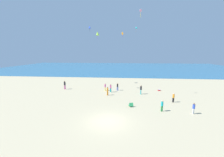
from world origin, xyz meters
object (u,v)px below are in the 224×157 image
person_0 (162,105)px  person_4 (118,86)px  person_5 (105,87)px  kite_blue (90,27)px  person_3 (111,88)px  beach_chair_far_left (131,105)px  person_8 (194,108)px  person_6 (108,90)px  person_7 (141,89)px  cooler_box (159,90)px  kite_teal (136,27)px  kite_pink (141,11)px  kite_orange (122,34)px  person_1 (65,84)px  kite_lime (97,33)px  person_2 (173,97)px

person_0 → person_4: size_ratio=1.00×
person_5 → kite_blue: kite_blue is taller
person_3 → person_4: size_ratio=1.06×
person_4 → person_5: bearing=-86.4°
beach_chair_far_left → kite_blue: size_ratio=0.76×
person_4 → person_8: 14.21m
person_6 → person_7: (6.04, 1.19, 0.08)m
cooler_box → kite_teal: size_ratio=0.30×
person_4 → kite_pink: kite_pink is taller
kite_blue → person_0: bearing=-39.5°
kite_orange → person_4: bearing=-92.3°
person_5 → person_1: bearing=159.5°
cooler_box → kite_pink: (-4.63, -3.90, 13.89)m
cooler_box → kite_blue: bearing=-177.6°
kite_pink → beach_chair_far_left: bearing=-105.6°
beach_chair_far_left → kite_pink: size_ratio=0.60×
person_4 → kite_blue: (-5.39, -0.05, 11.47)m
kite_teal → kite_lime: size_ratio=0.86×
person_6 → person_8: person_6 is taller
person_1 → person_5: 8.59m
person_0 → person_1: size_ratio=0.86×
person_2 → kite_pink: bearing=49.0°
person_1 → person_4: 11.04m
person_1 → person_8: bearing=-126.8°
person_1 → kite_blue: 12.66m
beach_chair_far_left → person_6: (-3.95, 5.06, 0.64)m
person_5 → person_7: 7.08m
person_4 → person_7: bearing=56.7°
person_2 → person_8: size_ratio=1.01×
kite_pink → kite_lime: bearing=135.0°
person_2 → person_6: bearing=62.0°
beach_chair_far_left → person_3: bearing=15.1°
person_2 → kite_blue: kite_blue is taller
person_6 → kite_teal: bearing=-75.5°
person_4 → kite_pink: size_ratio=1.14×
person_0 → kite_orange: kite_orange is taller
person_1 → person_4: bearing=-101.1°
beach_chair_far_left → person_6: bearing=26.1°
beach_chair_far_left → person_2: size_ratio=0.54×
person_2 → person_8: person_2 is taller
beach_chair_far_left → person_0: size_ratio=0.52×
person_0 → kite_orange: (-5.66, 24.85, 12.19)m
kite_blue → person_8: bearing=-33.3°
kite_blue → cooler_box: bearing=2.4°
person_0 → person_5: (-8.73, 9.18, -0.00)m
person_8 → kite_teal: (-5.65, 22.78, 13.45)m
person_2 → kite_blue: bearing=53.6°
kite_pink → person_1: bearing=167.1°
kite_lime → person_7: bearing=-38.6°
person_1 → kite_teal: kite_teal is taller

